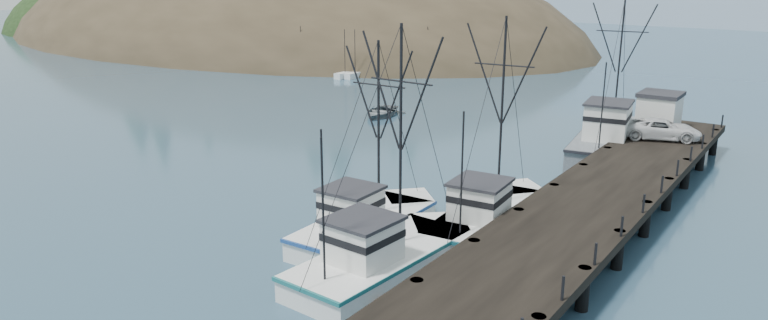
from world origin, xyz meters
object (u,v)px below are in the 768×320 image
(pier, at_px, (599,198))
(trawler_mid, at_px, (368,224))
(trawler_far, at_px, (490,215))
(pickup_truck, at_px, (662,129))
(pier_shed, at_px, (659,110))
(motorboat, at_px, (381,116))
(trawler_near, at_px, (386,257))
(work_vessel, at_px, (609,140))

(pier, distance_m, trawler_mid, 12.95)
(trawler_far, relative_size, pickup_truck, 2.23)
(pier_shed, relative_size, pickup_truck, 0.60)
(pier_shed, height_order, motorboat, pier_shed)
(trawler_far, xyz_separation_m, pier_shed, (3.54, 21.83, 2.60))
(pier_shed, bearing_deg, trawler_far, -99.22)
(pier, bearing_deg, trawler_near, -118.67)
(trawler_near, relative_size, pickup_truck, 2.25)
(trawler_far, height_order, pickup_truck, trawler_far)
(trawler_far, bearing_deg, trawler_near, -101.72)
(pier_shed, bearing_deg, pier, -86.14)
(trawler_near, relative_size, trawler_far, 1.01)
(pier_shed, height_order, pickup_truck, pier_shed)
(pier, distance_m, pier_shed, 18.12)
(motorboat, bearing_deg, trawler_far, -56.66)
(pier, bearing_deg, trawler_far, -141.16)
(work_vessel, bearing_deg, trawler_far, -92.46)
(trawler_mid, relative_size, pickup_truck, 2.03)
(trawler_mid, height_order, work_vessel, work_vessel)
(trawler_far, bearing_deg, work_vessel, 87.54)
(trawler_near, relative_size, pier_shed, 3.77)
(trawler_near, relative_size, trawler_mid, 1.11)
(trawler_far, distance_m, motorboat, 30.18)
(trawler_mid, height_order, motorboat, trawler_mid)
(pier, height_order, trawler_near, trawler_near)
(work_vessel, bearing_deg, pier_shed, 47.03)
(pier_shed, bearing_deg, work_vessel, -132.97)
(trawler_far, bearing_deg, trawler_mid, -134.74)
(pier_shed, relative_size, motorboat, 0.59)
(work_vessel, relative_size, motorboat, 2.66)
(trawler_far, bearing_deg, pier, 38.84)
(pier_shed, distance_m, pickup_truck, 3.68)
(pier_shed, bearing_deg, motorboat, -177.72)
(trawler_near, distance_m, trawler_mid, 4.37)
(trawler_near, height_order, trawler_far, trawler_near)
(pier, distance_m, motorboat, 31.60)
(pier, relative_size, pier_shed, 13.75)
(trawler_near, height_order, work_vessel, work_vessel)
(trawler_mid, height_order, trawler_far, trawler_far)
(trawler_far, relative_size, work_vessel, 0.83)
(pier, xyz_separation_m, trawler_far, (-4.76, -3.83, -0.87))
(trawler_far, distance_m, work_vessel, 18.92)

